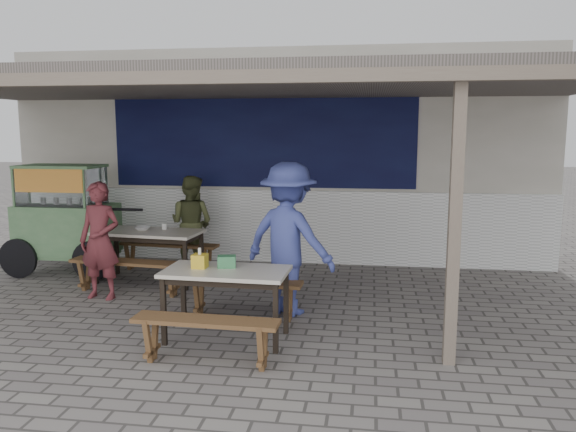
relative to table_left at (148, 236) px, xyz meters
The scene contains 17 objects.
ground 2.23m from the table_left, 42.78° to the right, with size 60.00×60.00×0.00m, color slate.
back_wall 2.84m from the table_left, 53.89° to the left, with size 9.00×1.28×3.50m.
warung_roof 2.64m from the table_left, 19.06° to the right, with size 9.00×4.21×2.81m.
table_left is the anchor object (origin of this frame).
bench_left_street 0.69m from the table_left, 95.24° to the right, with size 1.62×0.43×0.45m.
bench_left_wall 0.69m from the table_left, 84.76° to the left, with size 1.62×0.43×0.45m.
table_right 2.65m from the table_left, 50.53° to the right, with size 1.30×0.72×0.75m.
bench_right_street 3.20m from the table_left, 58.61° to the right, with size 1.39×0.33×0.45m.
bench_right_wall 2.21m from the table_left, 38.70° to the right, with size 1.39×0.33×0.45m.
vendor_cart 1.49m from the table_left, 168.46° to the left, with size 2.10×0.81×1.66m.
patron_street_side 0.91m from the table_left, 109.65° to the right, with size 0.56×0.37×1.53m, color maroon.
patron_wall_side 0.88m from the table_left, 63.79° to the left, with size 0.72×0.56×1.49m, color #4D532E.
patron_right_table 2.47m from the table_left, 26.50° to the right, with size 1.17×0.67×1.81m, color #3E499A.
tissue_box 2.45m from the table_left, 55.25° to the right, with size 0.15×0.15×0.15m, color gold.
donation_box 2.57m from the table_left, 49.48° to the right, with size 0.19×0.12×0.12m, color #367949.
condiment_jar 0.28m from the table_left, 43.29° to the left, with size 0.08×0.08×0.09m, color silver.
condiment_bowl 0.15m from the table_left, 156.14° to the left, with size 0.21×0.21×0.05m, color white.
Camera 1 is at (1.59, -6.09, 2.17)m, focal length 35.00 mm.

